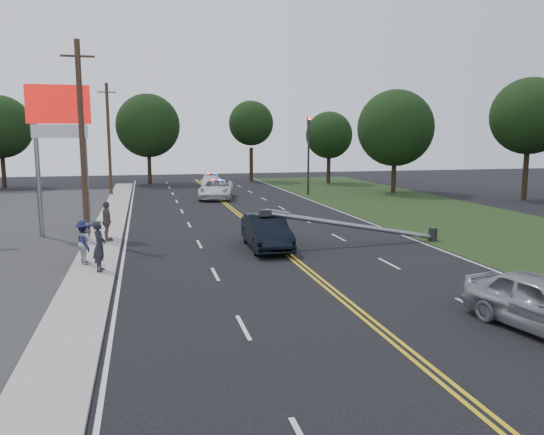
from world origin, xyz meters
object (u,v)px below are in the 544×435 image
object	(u,v)px
crashed_sedan	(266,232)
emergency_a	(216,189)
traffic_signal	(308,149)
utility_pole_far	(109,139)
utility_pole_mid	(82,142)
bystander_b	(86,242)
pylon_sign	(59,124)
fallen_streetlight	(362,226)
bystander_a	(99,246)
bystander_d	(107,221)
emergency_b	(211,182)
bystander_c	(84,242)

from	to	relation	value
crashed_sedan	emergency_a	bearing A→B (deg)	90.43
traffic_signal	utility_pole_far	world-z (taller)	utility_pole_far
utility_pole_mid	bystander_b	size ratio (longest dim) A/B	5.70
pylon_sign	fallen_streetlight	distance (m)	16.66
utility_pole_mid	utility_pole_far	size ratio (longest dim) A/B	1.00
pylon_sign	crashed_sedan	xyz separation A→B (m)	(9.84, -5.76, -5.18)
pylon_sign	bystander_a	size ratio (longest dim) A/B	4.01
bystander_b	crashed_sedan	bearing A→B (deg)	-93.86
emergency_a	bystander_d	world-z (taller)	bystander_d
bystander_a	utility_pole_mid	bearing A→B (deg)	15.31
emergency_b	fallen_streetlight	bearing A→B (deg)	-77.81
crashed_sedan	bystander_d	bearing A→B (deg)	159.12
pylon_sign	emergency_a	world-z (taller)	pylon_sign
crashed_sedan	bystander_d	size ratio (longest dim) A/B	2.47
traffic_signal	utility_pole_far	distance (m)	17.97
bystander_b	emergency_a	bearing A→B (deg)	-35.49
utility_pole_far	crashed_sedan	xyz separation A→B (m)	(8.54, -25.76, -4.26)
utility_pole_far	bystander_a	bearing A→B (deg)	-87.74
utility_pole_mid	bystander_c	world-z (taller)	utility_pole_mid
fallen_streetlight	utility_pole_mid	world-z (taller)	utility_pole_mid
pylon_sign	utility_pole_mid	world-z (taller)	utility_pole_mid
emergency_a	bystander_a	xyz separation A→B (m)	(-7.83, -24.14, 0.30)
crashed_sedan	bystander_d	world-z (taller)	bystander_d
bystander_b	bystander_d	bearing A→B (deg)	-21.55
pylon_sign	utility_pole_far	xyz separation A→B (m)	(1.30, 20.00, -0.91)
utility_pole_far	utility_pole_mid	bearing A→B (deg)	-90.00
emergency_b	bystander_b	size ratio (longest dim) A/B	2.99
traffic_signal	bystander_a	distance (m)	29.93
pylon_sign	emergency_b	world-z (taller)	pylon_sign
utility_pole_far	bystander_b	world-z (taller)	utility_pole_far
bystander_a	pylon_sign	bearing A→B (deg)	21.27
utility_pole_mid	emergency_b	xyz separation A→B (m)	(9.50, 24.77, -4.32)
pylon_sign	emergency_b	size ratio (longest dim) A/B	1.52
utility_pole_mid	bystander_a	size ratio (longest dim) A/B	5.01
pylon_sign	bystander_b	world-z (taller)	pylon_sign
utility_pole_far	bystander_a	distance (m)	29.17
emergency_a	emergency_b	world-z (taller)	emergency_a
utility_pole_mid	utility_pole_far	world-z (taller)	same
emergency_b	bystander_c	size ratio (longest dim) A/B	2.90
fallen_streetlight	bystander_a	size ratio (longest dim) A/B	4.69
emergency_b	bystander_c	world-z (taller)	bystander_c
emergency_b	bystander_b	distance (m)	31.42
traffic_signal	bystander_d	xyz separation A→B (m)	(-16.46, -18.65, -3.08)
utility_pole_far	bystander_b	size ratio (longest dim) A/B	5.70
bystander_d	bystander_b	bearing A→B (deg)	163.55
crashed_sedan	bystander_c	size ratio (longest dim) A/B	2.75
utility_pole_mid	bystander_d	world-z (taller)	utility_pole_mid
traffic_signal	pylon_sign	bearing A→B (deg)	-139.61
utility_pole_mid	crashed_sedan	distance (m)	10.26
utility_pole_far	emergency_b	distance (m)	10.79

